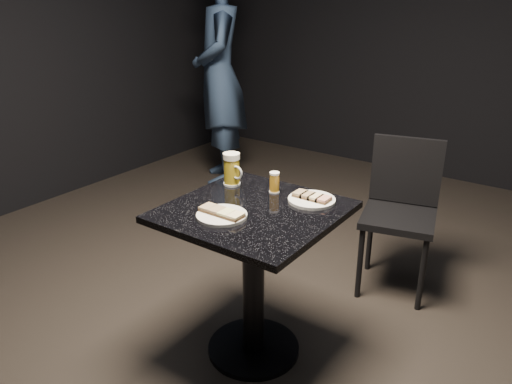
% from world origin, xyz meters
% --- Properties ---
extents(floor, '(6.00, 6.00, 0.00)m').
position_xyz_m(floor, '(0.00, 0.00, 0.00)').
color(floor, black).
rests_on(floor, ground).
extents(plate_large, '(0.21, 0.21, 0.01)m').
position_xyz_m(plate_large, '(-0.06, -0.15, 0.76)').
color(plate_large, silver).
rests_on(plate_large, table).
extents(plate_small, '(0.21, 0.21, 0.01)m').
position_xyz_m(plate_small, '(0.16, 0.21, 0.76)').
color(plate_small, white).
rests_on(plate_small, table).
extents(patron, '(0.80, 0.82, 1.89)m').
position_xyz_m(patron, '(-1.62, 1.75, 0.95)').
color(patron, navy).
rests_on(patron, floor).
extents(table, '(0.70, 0.70, 0.75)m').
position_xyz_m(table, '(0.00, 0.00, 0.51)').
color(table, black).
rests_on(table, floor).
extents(beer_mug, '(0.12, 0.08, 0.16)m').
position_xyz_m(beer_mug, '(-0.25, 0.17, 0.83)').
color(beer_mug, white).
rests_on(beer_mug, table).
extents(beer_tumbler, '(0.05, 0.05, 0.10)m').
position_xyz_m(beer_tumbler, '(-0.03, 0.21, 0.80)').
color(beer_tumbler, white).
rests_on(beer_tumbler, table).
extents(chair, '(0.47, 0.47, 0.86)m').
position_xyz_m(chair, '(0.32, 0.98, 0.50)').
color(chair, black).
rests_on(chair, floor).
extents(canapes_on_plate_large, '(0.20, 0.07, 0.02)m').
position_xyz_m(canapes_on_plate_large, '(-0.06, -0.15, 0.77)').
color(canapes_on_plate_large, '#4C3521').
rests_on(canapes_on_plate_large, plate_large).
extents(canapes_on_plate_small, '(0.17, 0.07, 0.02)m').
position_xyz_m(canapes_on_plate_small, '(0.16, 0.21, 0.77)').
color(canapes_on_plate_small, '#4C3521').
rests_on(canapes_on_plate_small, plate_small).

